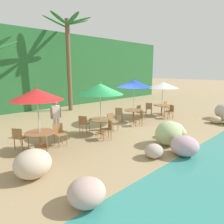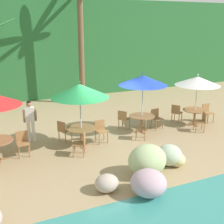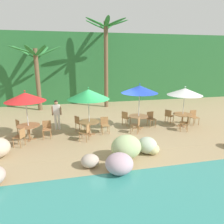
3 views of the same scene
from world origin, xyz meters
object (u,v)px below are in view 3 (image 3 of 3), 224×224
(dining_table_blue, at_px, (139,118))
(chair_white_left, at_px, (186,122))
(dining_table_red, at_px, (29,128))
(dining_table_green, at_px, (89,124))
(dining_table_white, at_px, (183,116))
(waiter_in_white, at_px, (57,113))
(chair_white_inland, at_px, (169,115))
(chair_red_seaward, at_px, (47,128))
(chair_blue_inland, at_px, (126,117))
(chair_green_seaward, at_px, (105,124))
(chair_blue_seaward, at_px, (151,118))
(umbrella_blue, at_px, (140,89))
(chair_green_left, at_px, (86,131))
(umbrella_white, at_px, (185,92))
(chair_red_left, at_px, (20,136))
(chair_blue_left, at_px, (137,124))
(palm_tree_nearest, at_px, (36,64))
(umbrella_green, at_px, (88,94))
(palm_tree_second, at_px, (106,48))
(chair_green_inland, at_px, (79,122))
(umbrella_red, at_px, (25,97))
(chair_white_seaward, at_px, (194,116))
(chair_red_inland, at_px, (20,126))

(dining_table_blue, bearing_deg, chair_white_left, -22.74)
(dining_table_red, distance_m, dining_table_blue, 5.90)
(dining_table_green, relative_size, dining_table_white, 1.00)
(dining_table_blue, bearing_deg, waiter_in_white, 169.86)
(dining_table_red, xyz_separation_m, chair_white_inland, (8.03, 0.88, -0.10))
(chair_red_seaward, relative_size, chair_white_left, 1.00)
(dining_table_red, height_order, chair_blue_inland, chair_blue_inland)
(dining_table_blue, xyz_separation_m, waiter_in_white, (-4.55, 0.81, 0.37))
(chair_green_seaward, bearing_deg, chair_blue_seaward, 9.38)
(umbrella_blue, bearing_deg, chair_green_left, -158.75)
(chair_green_seaward, bearing_deg, umbrella_white, 1.17)
(chair_red_seaward, relative_size, chair_blue_inland, 1.00)
(chair_red_left, relative_size, chair_blue_left, 1.00)
(dining_table_green, relative_size, palm_tree_nearest, 0.23)
(palm_tree_nearest, bearing_deg, dining_table_white, -34.36)
(chair_white_inland, height_order, chair_white_left, same)
(umbrella_green, xyz_separation_m, umbrella_blue, (2.88, 0.41, 0.10))
(chair_green_seaward, height_order, chair_blue_left, same)
(chair_green_left, relative_size, chair_white_left, 1.00)
(chair_white_left, height_order, palm_tree_second, palm_tree_second)
(chair_blue_seaward, relative_size, chair_blue_inland, 1.00)
(dining_table_red, xyz_separation_m, chair_green_inland, (2.50, 0.69, -0.10))
(palm_tree_nearest, bearing_deg, chair_blue_inland, -43.24)
(chair_blue_left, xyz_separation_m, umbrella_white, (3.06, 0.57, 1.56))
(chair_blue_left, bearing_deg, dining_table_red, 176.31)
(umbrella_red, relative_size, chair_white_inland, 2.86)
(chair_green_seaward, xyz_separation_m, chair_blue_left, (1.66, -0.47, 0.00))
(chair_red_left, relative_size, chair_white_seaward, 1.00)
(chair_red_inland, bearing_deg, dining_table_blue, -2.30)
(chair_red_left, bearing_deg, chair_green_inland, 28.92)
(dining_table_blue, height_order, chair_blue_left, chair_blue_left)
(chair_green_seaward, xyz_separation_m, chair_white_inland, (4.18, 0.76, 0.00))
(chair_green_inland, bearing_deg, umbrella_blue, -4.72)
(chair_green_inland, relative_size, chair_green_left, 1.00)
(chair_green_left, bearing_deg, chair_blue_seaward, 19.39)
(dining_table_red, relative_size, chair_green_inland, 1.26)
(chair_red_left, xyz_separation_m, chair_green_left, (2.97, 0.01, 0.00))
(chair_blue_left, bearing_deg, chair_blue_seaward, 37.98)
(chair_blue_left, height_order, chair_white_seaward, same)
(dining_table_green, distance_m, chair_blue_left, 2.53)
(palm_tree_second, bearing_deg, chair_green_left, -109.14)
(dining_table_red, relative_size, waiter_in_white, 0.65)
(dining_table_red, xyz_separation_m, chair_red_inland, (-0.53, 0.67, -0.10))
(umbrella_red, relative_size, chair_blue_left, 2.86)
(umbrella_white, bearing_deg, palm_tree_second, 120.02)
(umbrella_blue, bearing_deg, dining_table_green, -171.86)
(chair_white_inland, height_order, palm_tree_second, palm_tree_second)
(chair_white_inland, height_order, waiter_in_white, waiter_in_white)
(umbrella_red, height_order, chair_red_inland, umbrella_red)
(chair_red_seaward, bearing_deg, palm_tree_second, 54.61)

